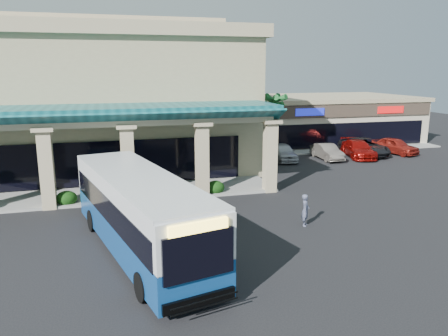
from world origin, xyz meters
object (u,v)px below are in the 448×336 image
object	(u,v)px
car_red	(358,149)
car_extra	(395,146)
car_white	(327,152)
transit_bus	(140,214)
car_silver	(283,152)
car_gray	(364,147)
pedestrian	(305,210)

from	to	relation	value
car_red	car_extra	distance (m)	4.27
car_white	car_red	xyz separation A→B (m)	(3.22, 0.14, 0.06)
car_white	car_extra	xyz separation A→B (m)	(7.46, 0.66, 0.08)
transit_bus	car_silver	bearing A→B (deg)	37.04
car_white	car_extra	bearing A→B (deg)	6.48
car_gray	pedestrian	bearing A→B (deg)	-132.20
transit_bus	car_silver	distance (m)	21.55
car_silver	car_extra	distance (m)	11.41
transit_bus	pedestrian	bearing A→B (deg)	-5.89
car_silver	car_gray	xyz separation A→B (m)	(8.30, 0.33, 0.04)
car_red	transit_bus	bearing A→B (deg)	-129.09
transit_bus	pedestrian	world-z (taller)	transit_bus
car_gray	car_extra	size ratio (longest dim) A/B	1.25
transit_bus	car_red	bearing A→B (deg)	24.27
car_red	car_gray	bearing A→B (deg)	48.93
car_silver	car_red	distance (m)	7.19
pedestrian	car_gray	distance (m)	20.87
car_white	car_gray	size ratio (longest dim) A/B	0.74
pedestrian	car_white	world-z (taller)	pedestrian
transit_bus	pedestrian	xyz separation A→B (m)	(8.39, 1.10, -0.90)
car_white	pedestrian	bearing A→B (deg)	-120.54
car_red	car_gray	size ratio (longest dim) A/B	0.92
pedestrian	car_extra	xyz separation A→B (m)	(16.74, 15.52, -0.06)
car_red	car_gray	xyz separation A→B (m)	(1.13, 0.81, 0.03)
car_silver	car_gray	distance (m)	8.31
car_silver	car_red	xyz separation A→B (m)	(7.17, -0.48, 0.01)
pedestrian	car_red	bearing A→B (deg)	-9.24
car_silver	transit_bus	bearing A→B (deg)	-123.69
car_red	car_gray	world-z (taller)	car_gray
transit_bus	car_gray	bearing A→B (deg)	24.17
transit_bus	car_gray	distance (m)	27.78
car_red	car_gray	distance (m)	1.39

